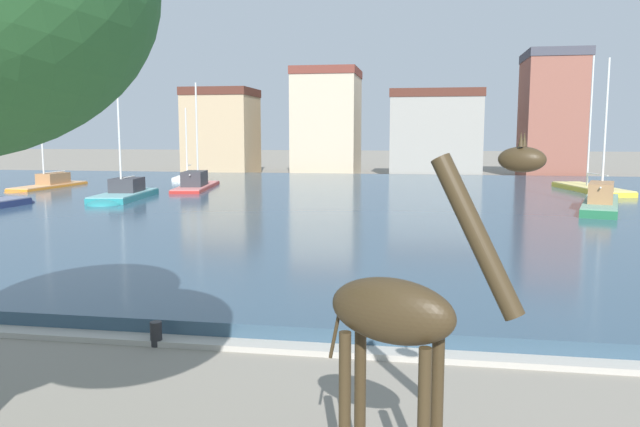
{
  "coord_description": "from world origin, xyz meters",
  "views": [
    {
      "loc": [
        5.02,
        -2.5,
        4.29
      ],
      "look_at": [
        2.34,
        13.38,
        2.2
      ],
      "focal_mm": 35.05,
      "sensor_mm": 36.0,
      "label": 1
    }
  ],
  "objects_px": {
    "sailboat_white": "(187,180)",
    "sailboat_red": "(198,186)",
    "mooring_bollard": "(156,334)",
    "giraffe_statue": "(402,320)",
    "sailboat_teal": "(122,197)",
    "sailboat_yellow": "(585,190)",
    "sailboat_green": "(601,204)",
    "sailboat_orange": "(45,187)"
  },
  "relations": [
    {
      "from": "sailboat_red",
      "to": "sailboat_yellow",
      "type": "bearing_deg",
      "value": 5.6
    },
    {
      "from": "sailboat_teal",
      "to": "sailboat_yellow",
      "type": "height_order",
      "value": "sailboat_yellow"
    },
    {
      "from": "giraffe_statue",
      "to": "sailboat_teal",
      "type": "height_order",
      "value": "sailboat_teal"
    },
    {
      "from": "sailboat_teal",
      "to": "sailboat_red",
      "type": "distance_m",
      "value": 8.24
    },
    {
      "from": "giraffe_statue",
      "to": "sailboat_white",
      "type": "bearing_deg",
      "value": 114.51
    },
    {
      "from": "sailboat_orange",
      "to": "mooring_bollard",
      "type": "distance_m",
      "value": 35.57
    },
    {
      "from": "sailboat_yellow",
      "to": "sailboat_green",
      "type": "bearing_deg",
      "value": -99.13
    },
    {
      "from": "giraffe_statue",
      "to": "sailboat_teal",
      "type": "bearing_deg",
      "value": 122.62
    },
    {
      "from": "sailboat_green",
      "to": "sailboat_yellow",
      "type": "height_order",
      "value": "sailboat_yellow"
    },
    {
      "from": "sailboat_green",
      "to": "sailboat_teal",
      "type": "xyz_separation_m",
      "value": [
        -26.51,
        -0.39,
        -0.06
      ]
    },
    {
      "from": "sailboat_yellow",
      "to": "mooring_bollard",
      "type": "height_order",
      "value": "sailboat_yellow"
    },
    {
      "from": "sailboat_orange",
      "to": "sailboat_white",
      "type": "bearing_deg",
      "value": 52.79
    },
    {
      "from": "sailboat_orange",
      "to": "mooring_bollard",
      "type": "bearing_deg",
      "value": -53.48
    },
    {
      "from": "mooring_bollard",
      "to": "sailboat_white",
      "type": "bearing_deg",
      "value": 110.65
    },
    {
      "from": "sailboat_yellow",
      "to": "mooring_bollard",
      "type": "distance_m",
      "value": 36.68
    },
    {
      "from": "sailboat_red",
      "to": "sailboat_yellow",
      "type": "distance_m",
      "value": 26.65
    },
    {
      "from": "sailboat_teal",
      "to": "sailboat_orange",
      "type": "xyz_separation_m",
      "value": [
        -9.01,
        6.25,
        -0.05
      ]
    },
    {
      "from": "sailboat_green",
      "to": "giraffe_statue",
      "type": "bearing_deg",
      "value": -108.75
    },
    {
      "from": "sailboat_yellow",
      "to": "mooring_bollard",
      "type": "relative_size",
      "value": 19.12
    },
    {
      "from": "sailboat_teal",
      "to": "sailboat_green",
      "type": "bearing_deg",
      "value": 0.85
    },
    {
      "from": "sailboat_orange",
      "to": "sailboat_green",
      "type": "bearing_deg",
      "value": -9.37
    },
    {
      "from": "sailboat_red",
      "to": "mooring_bollard",
      "type": "relative_size",
      "value": 18.87
    },
    {
      "from": "sailboat_white",
      "to": "sailboat_teal",
      "type": "bearing_deg",
      "value": -82.37
    },
    {
      "from": "giraffe_statue",
      "to": "sailboat_teal",
      "type": "distance_m",
      "value": 32.01
    },
    {
      "from": "sailboat_yellow",
      "to": "sailboat_orange",
      "type": "xyz_separation_m",
      "value": [
        -37.17,
        -4.42,
        0.07
      ]
    },
    {
      "from": "sailboat_white",
      "to": "sailboat_yellow",
      "type": "relative_size",
      "value": 0.66
    },
    {
      "from": "sailboat_teal",
      "to": "sailboat_red",
      "type": "height_order",
      "value": "sailboat_red"
    },
    {
      "from": "sailboat_teal",
      "to": "sailboat_red",
      "type": "xyz_separation_m",
      "value": [
        1.63,
        8.07,
        -0.0
      ]
    },
    {
      "from": "sailboat_yellow",
      "to": "mooring_bollard",
      "type": "bearing_deg",
      "value": -115.87
    },
    {
      "from": "sailboat_white",
      "to": "sailboat_red",
      "type": "bearing_deg",
      "value": -63.23
    },
    {
      "from": "sailboat_green",
      "to": "mooring_bollard",
      "type": "bearing_deg",
      "value": -122.28
    },
    {
      "from": "sailboat_white",
      "to": "sailboat_red",
      "type": "height_order",
      "value": "sailboat_red"
    },
    {
      "from": "giraffe_statue",
      "to": "sailboat_red",
      "type": "distance_m",
      "value": 38.35
    },
    {
      "from": "sailboat_green",
      "to": "sailboat_orange",
      "type": "bearing_deg",
      "value": 170.63
    },
    {
      "from": "giraffe_statue",
      "to": "sailboat_yellow",
      "type": "height_order",
      "value": "sailboat_yellow"
    },
    {
      "from": "sailboat_teal",
      "to": "mooring_bollard",
      "type": "relative_size",
      "value": 14.93
    },
    {
      "from": "sailboat_white",
      "to": "mooring_bollard",
      "type": "height_order",
      "value": "sailboat_white"
    },
    {
      "from": "sailboat_white",
      "to": "sailboat_teal",
      "type": "relative_size",
      "value": 0.84
    },
    {
      "from": "giraffe_statue",
      "to": "mooring_bollard",
      "type": "bearing_deg",
      "value": 137.86
    },
    {
      "from": "sailboat_green",
      "to": "sailboat_teal",
      "type": "relative_size",
      "value": 1.3
    },
    {
      "from": "mooring_bollard",
      "to": "sailboat_green",
      "type": "bearing_deg",
      "value": 57.72
    },
    {
      "from": "sailboat_red",
      "to": "sailboat_orange",
      "type": "bearing_deg",
      "value": -170.28
    }
  ]
}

